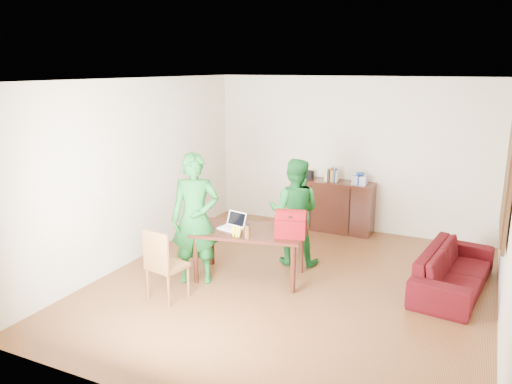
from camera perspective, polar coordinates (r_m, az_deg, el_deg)
The scene contains 10 objects.
room at distance 6.50m, azimuth 4.85°, elevation 0.32°, with size 5.20×5.70×2.90m.
table at distance 6.83m, azimuth -0.72°, elevation -5.01°, with size 1.63×1.12×0.70m.
chair at distance 6.46m, azimuth -10.12°, elevation -9.67°, with size 0.49×0.47×0.93m.
person_near at distance 6.70m, azimuth -6.95°, elevation -3.06°, with size 0.65×0.42×1.77m, color #145D20.
person_far at distance 7.33m, azimuth 4.41°, elevation -2.26°, with size 0.77×0.60×1.58m, color #156124.
laptop at distance 6.83m, azimuth -2.97°, elevation -3.90°, with size 0.35×0.28×0.22m.
bananas at distance 6.51m, azimuth -2.25°, elevation -4.94°, with size 0.16×0.10×0.06m, color yellow, non-canonical shape.
bottle at distance 6.45m, azimuth -0.99°, elevation -4.48°, with size 0.07×0.07×0.20m, color #583114.
red_bag at distance 6.50m, azimuth 4.00°, elevation -3.93°, with size 0.40×0.23×0.29m, color maroon.
sofa at distance 7.10m, azimuth 21.68°, elevation -8.26°, with size 1.86×0.73×0.54m, color #40080C.
Camera 1 is at (2.20, -5.79, 2.86)m, focal length 35.00 mm.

